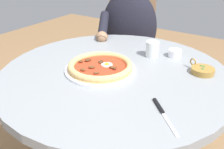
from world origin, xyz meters
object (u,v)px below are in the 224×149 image
(dining_table, at_px, (115,97))
(olive_pan, at_px, (202,70))
(water_glass, at_px, (152,50))
(cafe_chair_diner, at_px, (130,45))
(pizza_on_plate, at_px, (100,67))
(ramekin_capers, at_px, (175,53))
(steak_knife, at_px, (161,110))
(diner_person, at_px, (128,54))

(dining_table, bearing_deg, olive_pan, 118.90)
(water_glass, height_order, olive_pan, water_glass)
(cafe_chair_diner, bearing_deg, pizza_on_plate, 20.14)
(water_glass, bearing_deg, ramekin_capers, 120.11)
(ramekin_capers, xyz_separation_m, olive_pan, (0.11, 0.17, -0.01))
(steak_knife, distance_m, diner_person, 1.02)
(pizza_on_plate, distance_m, olive_pan, 0.45)
(ramekin_capers, distance_m, cafe_chair_diner, 0.73)
(water_glass, height_order, diner_person, diner_person)
(ramekin_capers, bearing_deg, steak_knife, 15.34)
(steak_knife, bearing_deg, olive_pan, 174.29)
(olive_pan, bearing_deg, diner_person, -125.65)
(olive_pan, height_order, cafe_chair_diner, cafe_chair_diner)
(steak_knife, height_order, cafe_chair_diner, cafe_chair_diner)
(diner_person, bearing_deg, dining_table, 24.53)
(dining_table, bearing_deg, cafe_chair_diner, -155.62)
(dining_table, xyz_separation_m, pizza_on_plate, (0.04, -0.05, 0.16))
(ramekin_capers, bearing_deg, diner_person, -126.41)
(water_glass, relative_size, diner_person, 0.07)
(diner_person, bearing_deg, pizza_on_plate, 19.41)
(dining_table, bearing_deg, water_glass, 163.61)
(dining_table, height_order, pizza_on_plate, pizza_on_plate)
(steak_knife, bearing_deg, dining_table, -120.84)
(olive_pan, bearing_deg, water_glass, -101.15)
(olive_pan, xyz_separation_m, cafe_chair_diner, (-0.58, -0.68, -0.20))
(olive_pan, height_order, diner_person, diner_person)
(ramekin_capers, bearing_deg, pizza_on_plate, -33.68)
(steak_knife, relative_size, cafe_chair_diner, 0.17)
(dining_table, distance_m, olive_pan, 0.41)
(steak_knife, bearing_deg, pizza_on_plate, -111.87)
(water_glass, relative_size, cafe_chair_diner, 0.09)
(pizza_on_plate, height_order, cafe_chair_diner, cafe_chair_diner)
(diner_person, bearing_deg, cafe_chair_diner, -156.31)
(diner_person, relative_size, cafe_chair_diner, 1.29)
(ramekin_capers, bearing_deg, water_glass, -59.89)
(steak_knife, height_order, ramekin_capers, ramekin_capers)
(ramekin_capers, distance_m, diner_person, 0.61)
(olive_pan, relative_size, diner_person, 0.10)
(cafe_chair_diner, bearing_deg, ramekin_capers, 47.65)
(dining_table, distance_m, water_glass, 0.30)
(ramekin_capers, bearing_deg, olive_pan, 56.53)
(steak_knife, bearing_deg, water_glass, -151.15)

